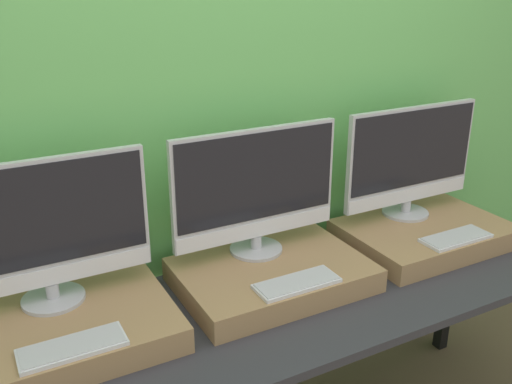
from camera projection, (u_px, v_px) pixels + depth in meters
wall_back at (230, 112)px, 2.04m from camera, size 8.00×0.04×2.60m
workbench at (286, 315)px, 1.92m from camera, size 2.31×0.69×0.75m
wooden_riser_left at (63, 332)px, 1.65m from camera, size 0.64×0.44×0.08m
monitor_left at (43, 230)px, 1.65m from camera, size 0.62×0.19×0.45m
keyboard_left at (72, 347)px, 1.50m from camera, size 0.28×0.11×0.01m
wooden_riser_center at (272, 275)px, 1.96m from camera, size 0.64×0.44×0.08m
monitor_center at (256, 189)px, 1.96m from camera, size 0.62×0.19×0.45m
keyboard_center at (297, 283)px, 1.81m from camera, size 0.28×0.11×0.01m
wooden_riser_right at (424, 234)px, 2.27m from camera, size 0.64×0.44×0.08m
monitor_right at (411, 159)px, 2.27m from camera, size 0.62×0.19×0.45m
keyboard_right at (456, 238)px, 2.12m from camera, size 0.28×0.11×0.01m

